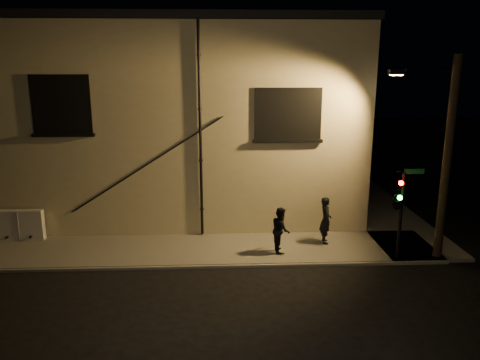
{
  "coord_description": "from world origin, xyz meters",
  "views": [
    {
      "loc": [
        -1.11,
        -15.06,
        6.89
      ],
      "look_at": [
        -0.32,
        1.8,
        2.68
      ],
      "focal_mm": 35.0,
      "sensor_mm": 36.0,
      "label": 1
    }
  ],
  "objects_px": {
    "utility_cabinet": "(20,225)",
    "pedestrian_b": "(281,230)",
    "traffic_signal": "(398,200)",
    "pedestrian_a": "(326,220)",
    "streetlamp_pole": "(444,155)"
  },
  "relations": [
    {
      "from": "pedestrian_b",
      "to": "traffic_signal",
      "type": "xyz_separation_m",
      "value": [
        3.92,
        -0.87,
        1.34
      ]
    },
    {
      "from": "traffic_signal",
      "to": "streetlamp_pole",
      "type": "relative_size",
      "value": 0.45
    },
    {
      "from": "utility_cabinet",
      "to": "pedestrian_b",
      "type": "height_order",
      "value": "pedestrian_b"
    },
    {
      "from": "pedestrian_a",
      "to": "pedestrian_b",
      "type": "height_order",
      "value": "pedestrian_a"
    },
    {
      "from": "pedestrian_b",
      "to": "traffic_signal",
      "type": "height_order",
      "value": "traffic_signal"
    },
    {
      "from": "utility_cabinet",
      "to": "pedestrian_a",
      "type": "distance_m",
      "value": 11.97
    },
    {
      "from": "utility_cabinet",
      "to": "traffic_signal",
      "type": "xyz_separation_m",
      "value": [
        14.02,
        -2.51,
        1.58
      ]
    },
    {
      "from": "utility_cabinet",
      "to": "streetlamp_pole",
      "type": "relative_size",
      "value": 0.26
    },
    {
      "from": "pedestrian_a",
      "to": "traffic_signal",
      "type": "height_order",
      "value": "traffic_signal"
    },
    {
      "from": "streetlamp_pole",
      "to": "traffic_signal",
      "type": "bearing_deg",
      "value": -171.42
    },
    {
      "from": "pedestrian_a",
      "to": "streetlamp_pole",
      "type": "relative_size",
      "value": 0.25
    },
    {
      "from": "pedestrian_b",
      "to": "utility_cabinet",
      "type": "bearing_deg",
      "value": 78.55
    },
    {
      "from": "pedestrian_b",
      "to": "streetlamp_pole",
      "type": "height_order",
      "value": "streetlamp_pole"
    },
    {
      "from": "utility_cabinet",
      "to": "pedestrian_a",
      "type": "xyz_separation_m",
      "value": [
        11.93,
        -0.86,
        0.31
      ]
    },
    {
      "from": "pedestrian_a",
      "to": "pedestrian_b",
      "type": "bearing_deg",
      "value": 113.59
    }
  ]
}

